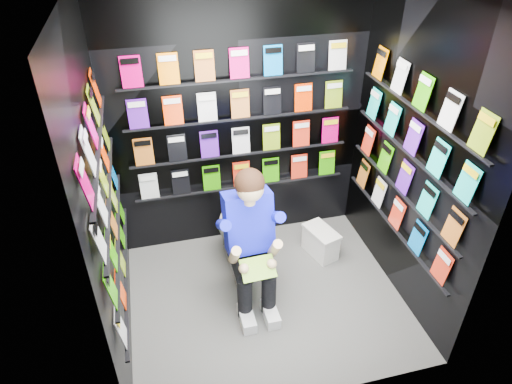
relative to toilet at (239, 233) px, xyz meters
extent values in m
plane|color=#565654|center=(0.13, -0.54, -0.37)|extent=(2.40, 2.40, 0.00)
cube|color=black|center=(0.13, 0.46, 0.93)|extent=(2.40, 0.04, 2.60)
cube|color=black|center=(0.13, -1.54, 0.93)|extent=(2.40, 0.04, 2.60)
cube|color=black|center=(-1.07, -0.54, 0.93)|extent=(0.04, 2.00, 2.60)
cube|color=black|center=(1.33, -0.54, 0.93)|extent=(0.04, 2.00, 2.60)
imported|color=white|center=(0.00, 0.00, 0.00)|extent=(0.45, 0.77, 0.73)
cube|color=silver|center=(0.82, -0.07, -0.23)|extent=(0.30, 0.40, 0.27)
cube|color=silver|center=(0.82, -0.07, -0.08)|extent=(0.32, 0.43, 0.03)
cube|color=green|center=(0.00, -0.73, 0.21)|extent=(0.28, 0.17, 0.12)
camera|label=1|loc=(-0.67, -3.32, 2.74)|focal=32.00mm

